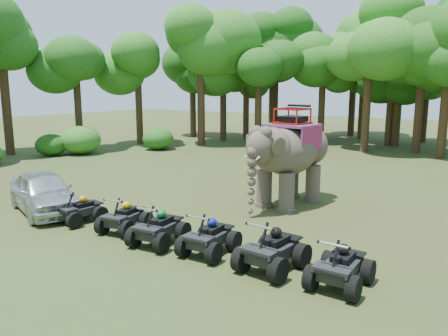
{
  "coord_description": "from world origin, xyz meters",
  "views": [
    {
      "loc": [
        8.09,
        -11.07,
        4.68
      ],
      "look_at": [
        0.0,
        1.2,
        1.9
      ],
      "focal_mm": 35.0,
      "sensor_mm": 36.0,
      "label": 1
    }
  ],
  "objects_px": {
    "atv_5": "(341,262)",
    "parked_car": "(43,192)",
    "atv_1": "(124,214)",
    "elephant": "(290,156)",
    "atv_3": "(209,233)",
    "atv_0": "(80,206)",
    "atv_2": "(159,224)",
    "atv_4": "(272,244)"
  },
  "relations": [
    {
      "from": "atv_2",
      "to": "atv_4",
      "type": "xyz_separation_m",
      "value": [
        3.68,
        0.21,
        0.05
      ]
    },
    {
      "from": "atv_1",
      "to": "atv_5",
      "type": "xyz_separation_m",
      "value": [
        7.19,
        -0.04,
        0.03
      ]
    },
    {
      "from": "atv_2",
      "to": "parked_car",
      "type": "bearing_deg",
      "value": 172.77
    },
    {
      "from": "atv_2",
      "to": "atv_3",
      "type": "xyz_separation_m",
      "value": [
        1.7,
        0.2,
        -0.01
      ]
    },
    {
      "from": "atv_1",
      "to": "atv_2",
      "type": "height_order",
      "value": "atv_2"
    },
    {
      "from": "atv_5",
      "to": "atv_3",
      "type": "bearing_deg",
      "value": -178.77
    },
    {
      "from": "parked_car",
      "to": "atv_4",
      "type": "height_order",
      "value": "parked_car"
    },
    {
      "from": "parked_car",
      "to": "atv_0",
      "type": "relative_size",
      "value": 2.89
    },
    {
      "from": "atv_1",
      "to": "atv_3",
      "type": "xyz_separation_m",
      "value": [
        3.43,
        -0.06,
        0.03
      ]
    },
    {
      "from": "atv_0",
      "to": "parked_car",
      "type": "bearing_deg",
      "value": -175.15
    },
    {
      "from": "atv_5",
      "to": "atv_1",
      "type": "bearing_deg",
      "value": -179.49
    },
    {
      "from": "atv_2",
      "to": "elephant",
      "type": "bearing_deg",
      "value": 73.1
    },
    {
      "from": "atv_0",
      "to": "atv_2",
      "type": "bearing_deg",
      "value": 6.04
    },
    {
      "from": "parked_car",
      "to": "atv_2",
      "type": "bearing_deg",
      "value": -71.64
    },
    {
      "from": "parked_car",
      "to": "atv_1",
      "type": "relative_size",
      "value": 2.77
    },
    {
      "from": "parked_car",
      "to": "atv_3",
      "type": "distance_m",
      "value": 7.61
    },
    {
      "from": "parked_car",
      "to": "atv_0",
      "type": "bearing_deg",
      "value": -72.38
    },
    {
      "from": "atv_4",
      "to": "atv_0",
      "type": "bearing_deg",
      "value": -173.86
    },
    {
      "from": "atv_0",
      "to": "atv_1",
      "type": "bearing_deg",
      "value": 12.35
    },
    {
      "from": "parked_car",
      "to": "atv_5",
      "type": "relative_size",
      "value": 2.65
    },
    {
      "from": "elephant",
      "to": "atv_2",
      "type": "bearing_deg",
      "value": -93.95
    },
    {
      "from": "elephant",
      "to": "atv_4",
      "type": "distance_m",
      "value": 6.67
    },
    {
      "from": "atv_5",
      "to": "elephant",
      "type": "bearing_deg",
      "value": 125.23
    },
    {
      "from": "atv_2",
      "to": "atv_3",
      "type": "height_order",
      "value": "atv_2"
    },
    {
      "from": "parked_car",
      "to": "atv_5",
      "type": "height_order",
      "value": "parked_car"
    },
    {
      "from": "atv_0",
      "to": "atv_5",
      "type": "relative_size",
      "value": 0.92
    },
    {
      "from": "atv_0",
      "to": "atv_3",
      "type": "bearing_deg",
      "value": 8.63
    },
    {
      "from": "atv_3",
      "to": "atv_1",
      "type": "bearing_deg",
      "value": 176.57
    },
    {
      "from": "atv_3",
      "to": "atv_5",
      "type": "relative_size",
      "value": 1.0
    },
    {
      "from": "atv_0",
      "to": "atv_4",
      "type": "distance_m",
      "value": 7.39
    },
    {
      "from": "elephant",
      "to": "atv_2",
      "type": "xyz_separation_m",
      "value": [
        -1.3,
        -6.31,
        -1.33
      ]
    },
    {
      "from": "atv_4",
      "to": "atv_5",
      "type": "relative_size",
      "value": 1.09
    },
    {
      "from": "atv_1",
      "to": "atv_5",
      "type": "height_order",
      "value": "atv_5"
    },
    {
      "from": "atv_3",
      "to": "atv_4",
      "type": "bearing_deg",
      "value": -1.96
    },
    {
      "from": "atv_0",
      "to": "atv_1",
      "type": "relative_size",
      "value": 0.96
    },
    {
      "from": "atv_5",
      "to": "parked_car",
      "type": "bearing_deg",
      "value": -179.07
    },
    {
      "from": "elephant",
      "to": "atv_0",
      "type": "xyz_separation_m",
      "value": [
        -5.0,
        -6.21,
        -1.39
      ]
    },
    {
      "from": "parked_car",
      "to": "atv_0",
      "type": "xyz_separation_m",
      "value": [
        2.2,
        -0.1,
        -0.19
      ]
    },
    {
      "from": "atv_0",
      "to": "atv_3",
      "type": "distance_m",
      "value": 5.41
    },
    {
      "from": "atv_2",
      "to": "atv_4",
      "type": "relative_size",
      "value": 0.93
    },
    {
      "from": "atv_4",
      "to": "atv_2",
      "type": "bearing_deg",
      "value": -171.44
    },
    {
      "from": "parked_car",
      "to": "atv_3",
      "type": "height_order",
      "value": "parked_car"
    }
  ]
}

